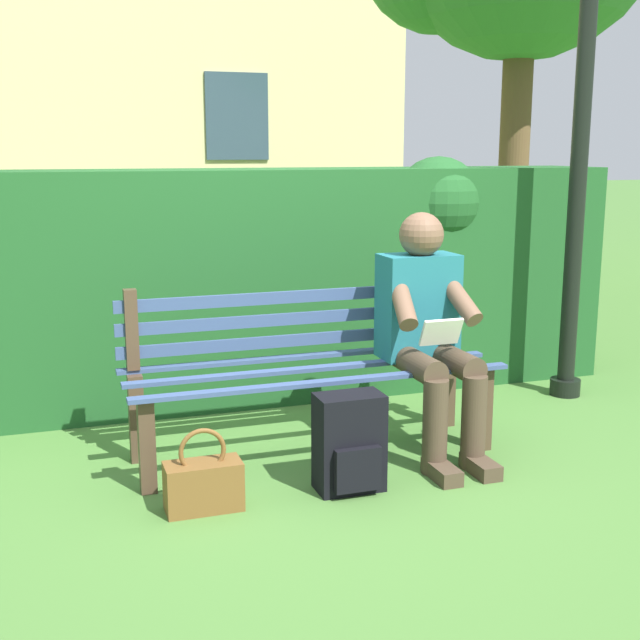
# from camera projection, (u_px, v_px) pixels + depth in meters

# --- Properties ---
(ground) EXTENTS (60.00, 60.00, 0.00)m
(ground) POSITION_uv_depth(u_px,v_px,m) (313.00, 455.00, 4.07)
(ground) COLOR #477533
(park_bench) EXTENTS (1.82, 0.55, 0.83)m
(park_bench) POSITION_uv_depth(u_px,v_px,m) (308.00, 364.00, 4.07)
(park_bench) COLOR #4C3828
(park_bench) RESTS_ON ground
(person_seated) EXTENTS (0.44, 0.73, 1.18)m
(person_seated) POSITION_uv_depth(u_px,v_px,m) (428.00, 327.00, 4.03)
(person_seated) COLOR #1E6672
(person_seated) RESTS_ON ground
(hedge_backdrop) EXTENTS (5.41, 0.67, 1.44)m
(hedge_backdrop) POSITION_uv_depth(u_px,v_px,m) (181.00, 284.00, 4.79)
(hedge_backdrop) COLOR #1E5123
(hedge_backdrop) RESTS_ON ground
(building_facade) EXTENTS (10.34, 2.78, 6.88)m
(building_facade) POSITION_uv_depth(u_px,v_px,m) (36.00, 9.00, 11.78)
(building_facade) COLOR beige
(building_facade) RESTS_ON ground
(backpack) EXTENTS (0.29, 0.25, 0.44)m
(backpack) POSITION_uv_depth(u_px,v_px,m) (350.00, 444.00, 3.62)
(backpack) COLOR black
(backpack) RESTS_ON ground
(handbag) EXTENTS (0.32, 0.15, 0.36)m
(handbag) POSITION_uv_depth(u_px,v_px,m) (203.00, 484.00, 3.43)
(handbag) COLOR brown
(handbag) RESTS_ON ground
(lamp_post) EXTENTS (0.27, 0.27, 3.61)m
(lamp_post) POSITION_uv_depth(u_px,v_px,m) (588.00, 15.00, 4.62)
(lamp_post) COLOR black
(lamp_post) RESTS_ON ground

